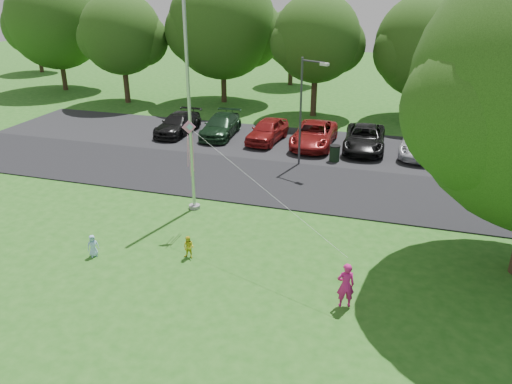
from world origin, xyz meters
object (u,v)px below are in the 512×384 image
(flagpole, at_px, (190,118))
(street_lamp, at_px, (304,103))
(woman, at_px, (346,285))
(trash_can, at_px, (335,154))
(child_blue, at_px, (93,246))
(child_yellow, at_px, (189,247))
(kite, at_px, (194,142))

(flagpole, height_order, street_lamp, flagpole)
(flagpole, distance_m, woman, 9.76)
(flagpole, xyz_separation_m, trash_can, (5.05, 8.00, -3.68))
(street_lamp, xyz_separation_m, trash_can, (1.59, 1.17, -3.02))
(trash_can, height_order, child_blue, trash_can)
(flagpole, relative_size, street_lamp, 1.71)
(child_yellow, bearing_deg, child_blue, -162.74)
(street_lamp, bearing_deg, flagpole, -92.20)
(trash_can, xyz_separation_m, child_yellow, (-3.50, -12.06, -0.05))
(flagpole, bearing_deg, child_blue, -110.78)
(trash_can, relative_size, woman, 0.63)
(child_yellow, distance_m, kite, 4.03)
(street_lamp, distance_m, trash_can, 3.61)
(street_lamp, height_order, woman, street_lamp)
(street_lamp, bearing_deg, trash_can, 60.88)
(street_lamp, relative_size, woman, 3.79)
(flagpole, height_order, child_yellow, flagpole)
(child_yellow, bearing_deg, woman, -9.90)
(child_blue, bearing_deg, woman, -49.69)
(flagpole, height_order, woman, flagpole)
(kite, bearing_deg, woman, -54.37)
(child_blue, xyz_separation_m, kite, (2.87, 3.12, 3.33))
(child_blue, bearing_deg, kite, -0.06)
(flagpole, relative_size, child_yellow, 11.39)
(trash_can, relative_size, child_blue, 1.12)
(kite, bearing_deg, child_yellow, -101.43)
(trash_can, height_order, woman, woman)
(flagpole, height_order, child_blue, flagpole)
(street_lamp, bearing_deg, child_blue, -89.71)
(trash_can, relative_size, kite, 0.14)
(street_lamp, relative_size, child_yellow, 6.64)
(flagpole, xyz_separation_m, child_yellow, (1.55, -4.06, -3.73))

